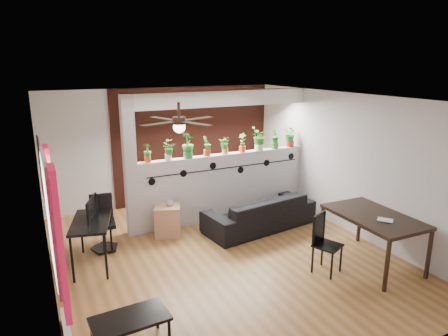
% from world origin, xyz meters
% --- Properties ---
extents(room_shell, '(6.30, 7.10, 2.90)m').
position_xyz_m(room_shell, '(0.00, 0.00, 1.30)').
color(room_shell, brown).
rests_on(room_shell, ground).
extents(partition_wall, '(3.60, 0.18, 1.35)m').
position_xyz_m(partition_wall, '(0.80, 1.50, 0.68)').
color(partition_wall, '#BCBCC1').
rests_on(partition_wall, ground).
extents(ceiling_header, '(3.60, 0.18, 0.30)m').
position_xyz_m(ceiling_header, '(0.80, 1.50, 2.45)').
color(ceiling_header, silver).
rests_on(ceiling_header, room_shell).
extents(pier_column, '(0.22, 0.20, 2.60)m').
position_xyz_m(pier_column, '(-1.11, 1.50, 1.30)').
color(pier_column, '#BCBCC1').
rests_on(pier_column, ground).
extents(brick_panel, '(3.90, 0.05, 2.60)m').
position_xyz_m(brick_panel, '(0.80, 2.97, 1.30)').
color(brick_panel, '#B04733').
rests_on(brick_panel, ground).
extents(vine_decal, '(3.31, 0.01, 0.30)m').
position_xyz_m(vine_decal, '(0.80, 1.40, 1.08)').
color(vine_decal, black).
rests_on(vine_decal, partition_wall).
extents(window_assembly, '(0.09, 1.30, 1.55)m').
position_xyz_m(window_assembly, '(-2.56, -1.20, 1.51)').
color(window_assembly, white).
rests_on(window_assembly, room_shell).
extents(corkboard, '(0.03, 0.60, 0.45)m').
position_xyz_m(corkboard, '(-2.58, 0.95, 1.35)').
color(corkboard, olive).
rests_on(corkboard, room_shell).
extents(framed_art, '(0.03, 0.34, 0.44)m').
position_xyz_m(framed_art, '(-2.58, 0.90, 1.85)').
color(framed_art, '#8C7259').
rests_on(framed_art, room_shell).
extents(ceiling_fan, '(1.19, 1.19, 0.43)m').
position_xyz_m(ceiling_fan, '(-0.80, -0.30, 2.31)').
color(ceiling_fan, black).
rests_on(ceiling_fan, room_shell).
extents(potted_plant_0, '(0.22, 0.20, 0.36)m').
position_xyz_m(potted_plant_0, '(-0.78, 1.50, 1.54)').
color(potted_plant_0, '#CB4D17').
rests_on(potted_plant_0, partition_wall).
extents(potted_plant_1, '(0.22, 0.23, 0.38)m').
position_xyz_m(potted_plant_1, '(-0.39, 1.50, 1.55)').
color(potted_plant_1, white).
rests_on(potted_plant_1, partition_wall).
extents(potted_plant_2, '(0.31, 0.33, 0.49)m').
position_xyz_m(potted_plant_2, '(0.01, 1.50, 1.61)').
color(potted_plant_2, '#31873D').
rests_on(potted_plant_2, partition_wall).
extents(potted_plant_3, '(0.21, 0.18, 0.39)m').
position_xyz_m(potted_plant_3, '(0.40, 1.50, 1.56)').
color(potted_plant_3, red).
rests_on(potted_plant_3, partition_wall).
extents(potted_plant_4, '(0.23, 0.22, 0.36)m').
position_xyz_m(potted_plant_4, '(0.80, 1.50, 1.54)').
color(potted_plant_4, gold).
rests_on(potted_plant_4, partition_wall).
extents(potted_plant_5, '(0.24, 0.25, 0.39)m').
position_xyz_m(potted_plant_5, '(1.20, 1.50, 1.56)').
color(potted_plant_5, '#DA4319').
rests_on(potted_plant_5, partition_wall).
extents(potted_plant_6, '(0.33, 0.33, 0.49)m').
position_xyz_m(potted_plant_6, '(1.59, 1.50, 1.61)').
color(potted_plant_6, silver).
rests_on(potted_plant_6, partition_wall).
extents(potted_plant_7, '(0.27, 0.28, 0.43)m').
position_xyz_m(potted_plant_7, '(1.98, 1.50, 1.58)').
color(potted_plant_7, '#3C802E').
rests_on(potted_plant_7, partition_wall).
extents(potted_plant_8, '(0.23, 0.27, 0.45)m').
position_xyz_m(potted_plant_8, '(2.38, 1.50, 1.59)').
color(potted_plant_8, red).
rests_on(potted_plant_8, partition_wall).
extents(sofa, '(2.19, 1.10, 0.62)m').
position_xyz_m(sofa, '(1.16, 0.71, 0.31)').
color(sofa, black).
rests_on(sofa, ground).
extents(cube_shelf, '(0.58, 0.55, 0.57)m').
position_xyz_m(cube_shelf, '(-0.55, 1.16, 0.29)').
color(cube_shelf, '#A87B59').
rests_on(cube_shelf, ground).
extents(cup, '(0.14, 0.14, 0.10)m').
position_xyz_m(cup, '(-0.50, 1.16, 0.63)').
color(cup, gray).
rests_on(cup, cube_shelf).
extents(computer_desk, '(0.80, 1.16, 0.76)m').
position_xyz_m(computer_desk, '(-1.97, 0.58, 0.69)').
color(computer_desk, black).
rests_on(computer_desk, ground).
extents(monitor, '(0.30, 0.17, 0.17)m').
position_xyz_m(monitor, '(-1.97, 0.73, 0.85)').
color(monitor, black).
rests_on(monitor, computer_desk).
extents(office_chair, '(0.49, 0.49, 0.94)m').
position_xyz_m(office_chair, '(-1.72, 1.11, 0.41)').
color(office_chair, black).
rests_on(office_chair, ground).
extents(dining_table, '(0.95, 1.53, 0.82)m').
position_xyz_m(dining_table, '(2.01, -1.30, 0.74)').
color(dining_table, black).
rests_on(dining_table, ground).
extents(book, '(0.26, 0.27, 0.02)m').
position_xyz_m(book, '(1.91, -1.60, 0.83)').
color(book, gray).
rests_on(book, dining_table).
extents(folding_chair, '(0.49, 0.49, 0.92)m').
position_xyz_m(folding_chair, '(1.16, -1.14, 0.54)').
color(folding_chair, black).
rests_on(folding_chair, ground).
extents(coffee_table, '(0.87, 0.52, 0.39)m').
position_xyz_m(coffee_table, '(-1.90, -1.58, 0.35)').
color(coffee_table, black).
rests_on(coffee_table, ground).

